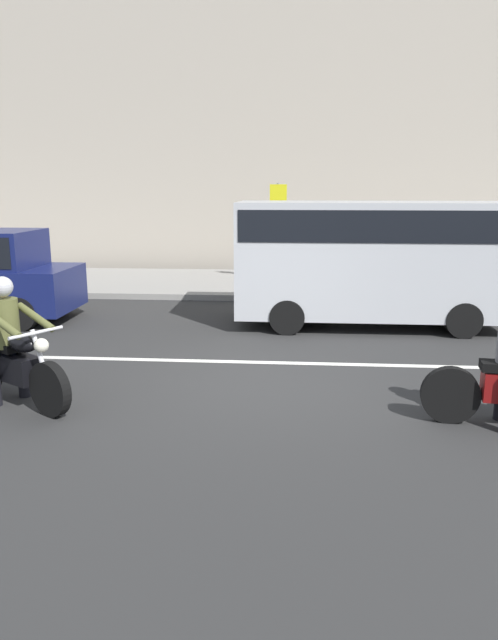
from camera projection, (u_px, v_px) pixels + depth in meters
The scene contains 7 objects.
ground_plane at pixel (267, 382), 8.11m from camera, with size 80.00×80.00×0.00m, color #2A2A2A.
sidewalk_slab at pixel (282, 284), 15.87m from camera, with size 40.00×4.40×0.14m, color gray.
building_facade at pixel (287, 102), 18.05m from camera, with size 40.00×1.40×10.32m, color #A89E8E.
lane_marking_stripe at pixel (327, 364), 8.92m from camera, with size 18.00×0.14×0.01m, color silver.
motorcycle_with_rider_olive at pixel (12, 353), 7.17m from camera, with size 1.81×1.19×1.58m.
parked_van_silver at pixel (371, 255), 11.15m from camera, with size 5.04×1.96×2.35m.
street_sign_post at pixel (278, 223), 15.35m from camera, with size 0.44×0.08×2.58m.
Camera 1 is at (0.38, -7.72, 2.62)m, focal length 33.04 mm.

